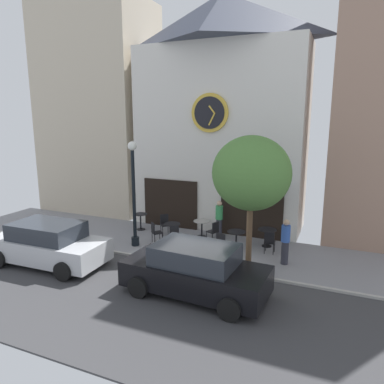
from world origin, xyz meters
TOP-DOWN VIEW (x-y plane):
  - ground_plane at (0.00, -0.84)m, footprint 24.28×9.81m
  - clock_building at (-0.96, 5.46)m, footprint 7.90×4.23m
  - neighbor_building_left at (-8.34, 6.03)m, footprint 6.05×3.96m
  - street_lamp at (-3.11, 1.07)m, footprint 0.36×0.36m
  - street_tree at (1.79, 0.55)m, footprint 2.63×2.36m
  - cafe_table_leftmost at (-4.02, 3.00)m, footprint 0.64×0.64m
  - cafe_table_near_door at (-2.02, 2.32)m, footprint 0.69×0.69m
  - cafe_table_near_curb at (-0.98, 3.18)m, footprint 0.74×0.74m
  - cafe_table_center_right at (0.86, 2.23)m, footprint 0.72×0.72m
  - cafe_table_rightmost at (1.92, 3.10)m, footprint 0.75×0.75m
  - cafe_chair_facing_wall at (0.54, 1.44)m, footprint 0.49×0.49m
  - cafe_chair_left_end at (-1.61, 1.65)m, footprint 0.55×0.55m
  - cafe_chair_right_end at (-2.48, 1.64)m, footprint 0.57×0.57m
  - cafe_chair_outer at (-0.26, 2.71)m, footprint 0.53×0.53m
  - cafe_chair_by_entrance at (2.17, 2.32)m, footprint 0.42×0.42m
  - cafe_chair_near_tree at (-2.67, 2.88)m, footprint 0.56×0.56m
  - pedestrian_green at (-0.24, 3.35)m, footprint 0.41×0.41m
  - pedestrian_blue at (2.87, 1.55)m, footprint 0.45×0.45m
  - parked_car_silver at (-4.96, -1.78)m, footprint 4.35×2.12m
  - parked_car_black at (0.77, -1.81)m, footprint 4.39×2.19m

SIDE VIEW (x-z plane):
  - ground_plane at x=0.00m, z-range -0.09..0.04m
  - cafe_table_near_door at x=-2.02m, z-range 0.14..0.86m
  - cafe_table_leftmost at x=-4.02m, z-range 0.13..0.90m
  - cafe_chair_facing_wall at x=0.54m, z-range 0.08..0.98m
  - cafe_chair_left_end at x=-1.61m, z-range 0.08..0.98m
  - cafe_chair_right_end at x=-2.48m, z-range 0.08..0.98m
  - cafe_chair_outer at x=-0.26m, z-range 0.08..0.98m
  - cafe_chair_by_entrance at x=2.17m, z-range 0.08..0.98m
  - cafe_chair_near_tree at x=-2.67m, z-range 0.08..0.98m
  - cafe_table_near_curb at x=-0.98m, z-range 0.17..0.90m
  - cafe_table_rightmost at x=1.92m, z-range 0.17..0.90m
  - cafe_table_center_right at x=0.86m, z-range 0.16..0.93m
  - parked_car_silver at x=-4.96m, z-range -0.01..1.54m
  - parked_car_black at x=0.77m, z-range -0.01..1.54m
  - pedestrian_green at x=-0.24m, z-range 0.03..1.70m
  - pedestrian_blue at x=2.87m, z-range 0.03..1.70m
  - street_lamp at x=-3.11m, z-range 0.03..4.32m
  - street_tree at x=1.79m, z-range 1.06..5.71m
  - clock_building at x=-0.96m, z-range 0.19..10.82m
  - neighbor_building_left at x=-8.34m, z-range 0.00..11.19m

